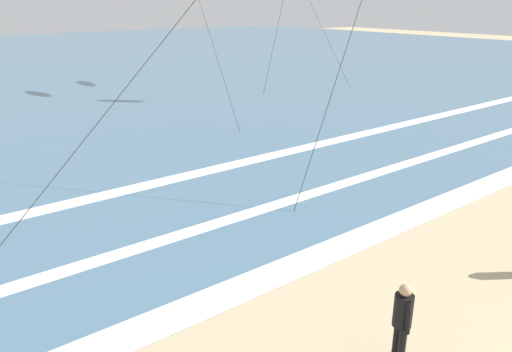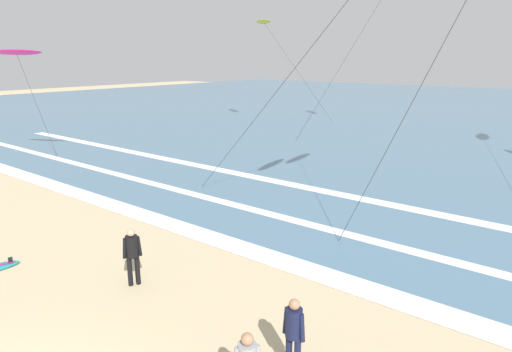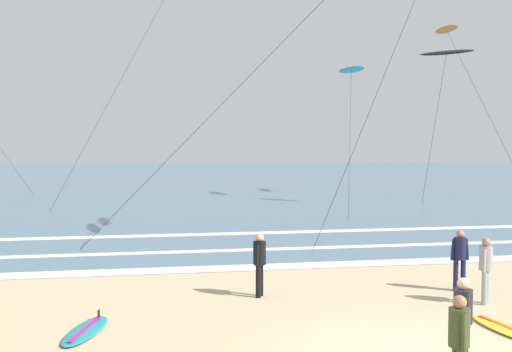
{
  "view_description": "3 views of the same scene",
  "coord_description": "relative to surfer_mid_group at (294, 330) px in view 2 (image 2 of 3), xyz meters",
  "views": [
    {
      "loc": [
        -8.18,
        0.75,
        5.96
      ],
      "look_at": [
        -2.54,
        8.03,
        2.64
      ],
      "focal_mm": 34.59,
      "sensor_mm": 36.0,
      "label": 1
    },
    {
      "loc": [
        7.08,
        -1.7,
        5.89
      ],
      "look_at": [
        -0.09,
        7.54,
        2.74
      ],
      "focal_mm": 30.88,
      "sensor_mm": 36.0,
      "label": 2
    },
    {
      "loc": [
        -4.8,
        -10.62,
        3.92
      ],
      "look_at": [
        -2.14,
        4.58,
        3.05
      ],
      "focal_mm": 44.14,
      "sensor_mm": 36.0,
      "label": 3
    }
  ],
  "objects": [
    {
      "name": "wave_foam_shoreline",
      "position": [
        -3.48,
        3.84,
        -0.94
      ],
      "size": [
        55.91,
        0.94,
        0.01
      ],
      "primitive_type": "cube",
      "color": "white",
      "rests_on": "ocean_surface"
    },
    {
      "name": "wave_foam_mid_break",
      "position": [
        -4.85,
        6.94,
        -0.94
      ],
      "size": [
        58.66,
        0.53,
        0.01
      ],
      "primitive_type": "cube",
      "color": "white",
      "rests_on": "ocean_surface"
    },
    {
      "name": "wave_foam_outer_break",
      "position": [
        -3.36,
        10.91,
        -0.94
      ],
      "size": [
        56.58,
        0.71,
        0.01
      ],
      "primitive_type": "cube",
      "color": "white",
      "rests_on": "ocean_surface"
    },
    {
      "name": "surfer_mid_group",
      "position": [
        0.0,
        0.0,
        0.0
      ],
      "size": [
        0.51,
        0.32,
        1.6
      ],
      "color": "#141938",
      "rests_on": "ground"
    },
    {
      "name": "surfer_left_near",
      "position": [
        -5.25,
        0.29,
        0.0
      ],
      "size": [
        0.32,
        0.49,
        1.6
      ],
      "color": "black",
      "rests_on": "ground"
    },
    {
      "name": "kite_magenta_mid_center",
      "position": [
        -21.92,
        5.58,
        5.22
      ],
      "size": [
        3.22,
        2.8,
        6.41
      ],
      "color": "#CC2384",
      "rests_on": "ground"
    },
    {
      "name": "kite_yellow_far_left",
      "position": [
        -20.55,
        26.41,
        7.94
      ],
      "size": [
        6.35,
        5.83,
        9.16
      ],
      "color": "yellow",
      "rests_on": "ground"
    }
  ]
}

